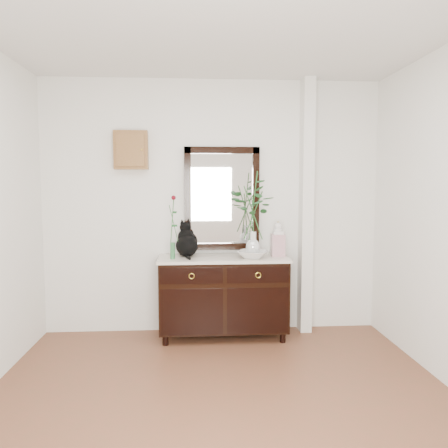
{
  "coord_description": "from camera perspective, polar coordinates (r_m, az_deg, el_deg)",
  "views": [
    {
      "loc": [
        -0.19,
        -2.7,
        1.6
      ],
      "look_at": [
        0.1,
        1.63,
        1.2
      ],
      "focal_mm": 35.0,
      "sensor_mm": 36.0,
      "label": 1
    }
  ],
  "objects": [
    {
      "name": "vase_branches",
      "position": [
        4.4,
        3.82,
        1.41
      ],
      "size": [
        0.45,
        0.45,
        0.87
      ],
      "primitive_type": null,
      "rotation": [
        0.0,
        0.0,
        0.08
      ],
      "color": "silver",
      "rests_on": "lotus_bowl"
    },
    {
      "name": "wall_back",
      "position": [
        4.69,
        -1.5,
        2.21
      ],
      "size": [
        3.6,
        0.04,
        2.7
      ],
      "primitive_type": "cube",
      "color": "white",
      "rests_on": "ground"
    },
    {
      "name": "ginger_jar",
      "position": [
        4.57,
        7.05,
        -1.9
      ],
      "size": [
        0.14,
        0.14,
        0.37
      ],
      "primitive_type": null,
      "rotation": [
        0.0,
        0.0,
        -0.01
      ],
      "color": "white",
      "rests_on": "sideboard"
    },
    {
      "name": "key_cabinet",
      "position": [
        4.7,
        -12.05,
        9.42
      ],
      "size": [
        0.35,
        0.1,
        0.4
      ],
      "primitive_type": "cube",
      "color": "brown",
      "rests_on": "wall_back"
    },
    {
      "name": "bud_vase_rose",
      "position": [
        4.37,
        -6.76,
        -0.36
      ],
      "size": [
        0.09,
        0.09,
        0.65
      ],
      "primitive_type": null,
      "rotation": [
        0.0,
        0.0,
        -0.09
      ],
      "color": "#316B3E",
      "rests_on": "sideboard"
    },
    {
      "name": "lotus_bowl",
      "position": [
        4.45,
        3.79,
        -3.97
      ],
      "size": [
        0.38,
        0.38,
        0.07
      ],
      "primitive_type": "imported",
      "rotation": [
        0.0,
        0.0,
        -0.32
      ],
      "color": "silver",
      "rests_on": "sideboard"
    },
    {
      "name": "sideboard",
      "position": [
        4.58,
        -0.08,
        -8.96
      ],
      "size": [
        1.33,
        0.52,
        0.82
      ],
      "color": "black",
      "rests_on": "ground"
    },
    {
      "name": "pilaster",
      "position": [
        4.76,
        10.66,
        2.17
      ],
      "size": [
        0.12,
        0.2,
        2.7
      ],
      "primitive_type": "cube",
      "color": "white",
      "rests_on": "ground"
    },
    {
      "name": "ground_plane",
      "position": [
        3.15,
        0.17,
        -25.47
      ],
      "size": [
        3.6,
        4.0,
        0.02
      ],
      "primitive_type": "cube",
      "color": "brown",
      "rests_on": "ground"
    },
    {
      "name": "wall_mirror",
      "position": [
        4.68,
        -0.27,
        3.31
      ],
      "size": [
        0.8,
        0.06,
        1.1
      ],
      "color": "black",
      "rests_on": "wall_back"
    },
    {
      "name": "cat",
      "position": [
        4.55,
        -4.9,
        -1.94
      ],
      "size": [
        0.32,
        0.36,
        0.36
      ],
      "primitive_type": null,
      "rotation": [
        0.0,
        0.0,
        0.23
      ],
      "color": "black",
      "rests_on": "sideboard"
    }
  ]
}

